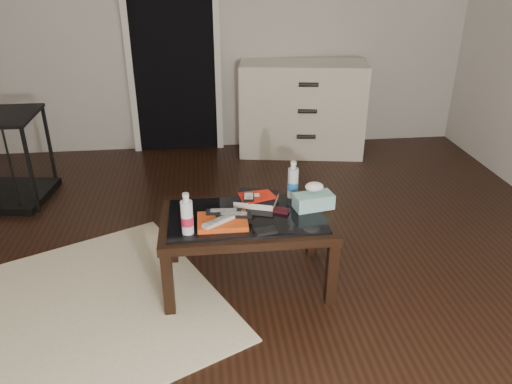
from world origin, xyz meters
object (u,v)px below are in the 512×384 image
coffee_table (246,225)px  tissue_box (313,201)px  textbook (256,199)px  water_bottle_left (187,213)px  water_bottle_right (293,179)px  dresser (302,109)px

coffee_table → tissue_box: 0.42m
textbook → tissue_box: (0.33, -0.11, 0.02)m
water_bottle_left → water_bottle_right: (0.65, 0.37, 0.00)m
water_bottle_left → tissue_box: (0.74, 0.21, -0.07)m
water_bottle_right → dresser: bearing=77.1°
coffee_table → water_bottle_left: size_ratio=4.20×
textbook → tissue_box: tissue_box is taller
dresser → tissue_box: 2.12m
coffee_table → dresser: (0.75, 2.14, 0.05)m
water_bottle_left → water_bottle_right: same height
dresser → water_bottle_right: size_ratio=5.31×
water_bottle_left → coffee_table: bearing=25.5°
water_bottle_left → textbook: bearing=37.7°
dresser → water_bottle_right: dresser is taller
coffee_table → tissue_box: size_ratio=4.35×
tissue_box → water_bottle_left: bearing=-175.1°
coffee_table → textbook: size_ratio=4.00×
textbook → water_bottle_left: bearing=-123.7°
dresser → tissue_box: (-0.35, -2.09, 0.06)m
dresser → water_bottle_left: size_ratio=5.31×
water_bottle_right → textbook: bearing=-167.1°
dresser → textbook: dresser is taller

